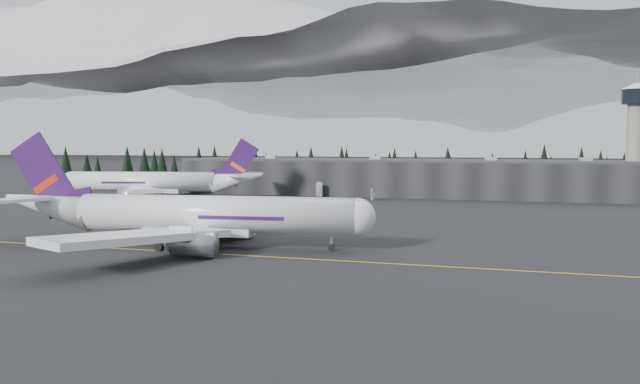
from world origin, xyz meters
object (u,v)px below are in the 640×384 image
(gse_vehicle_b, at_px, (373,199))
(jet_main, at_px, (184,214))
(control_tower, at_px, (635,128))
(jet_parked, at_px, (160,182))
(terminal, at_px, (403,177))
(gse_vehicle_a, at_px, (320,195))

(gse_vehicle_b, bearing_deg, jet_main, -39.41)
(control_tower, relative_size, jet_parked, 0.56)
(jet_main, bearing_deg, gse_vehicle_b, 74.59)
(control_tower, bearing_deg, gse_vehicle_b, -160.07)
(gse_vehicle_b, bearing_deg, jet_parked, -109.00)
(jet_main, height_order, gse_vehicle_b, jet_main)
(terminal, distance_m, gse_vehicle_b, 27.42)
(jet_main, height_order, jet_parked, jet_main)
(terminal, relative_size, jet_parked, 2.37)
(jet_parked, bearing_deg, gse_vehicle_a, -165.36)
(jet_main, bearing_deg, control_tower, 45.99)
(control_tower, height_order, jet_parked, control_tower)
(terminal, bearing_deg, jet_parked, -151.48)
(terminal, height_order, gse_vehicle_b, terminal)
(jet_parked, xyz_separation_m, gse_vehicle_a, (47.83, 22.78, -4.93))
(terminal, xyz_separation_m, control_tower, (75.00, 3.00, 17.11))
(terminal, height_order, jet_parked, jet_parked)
(jet_main, bearing_deg, gse_vehicle_a, 86.47)
(terminal, height_order, gse_vehicle_a, terminal)
(jet_main, relative_size, gse_vehicle_b, 17.39)
(gse_vehicle_a, bearing_deg, gse_vehicle_b, -12.42)
(jet_parked, bearing_deg, terminal, -162.30)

